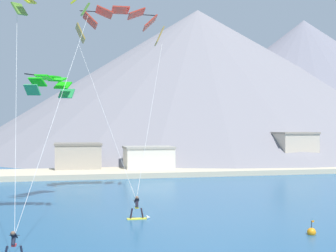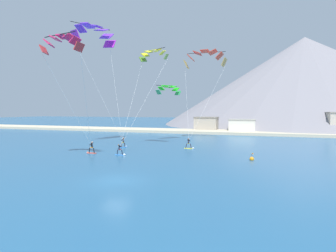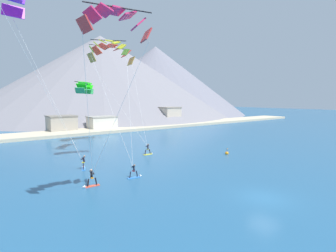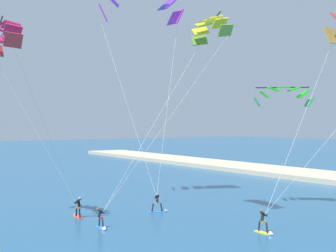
{
  "view_description": "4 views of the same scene",
  "coord_description": "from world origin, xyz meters",
  "px_view_note": "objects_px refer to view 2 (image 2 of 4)",
  "views": [
    {
      "loc": [
        -3.79,
        -12.85,
        6.85
      ],
      "look_at": [
        2.78,
        16.13,
        6.86
      ],
      "focal_mm": 50.0,
      "sensor_mm": 36.0,
      "label": 1
    },
    {
      "loc": [
        11.7,
        -20.6,
        6.32
      ],
      "look_at": [
        0.66,
        13.05,
        4.19
      ],
      "focal_mm": 28.0,
      "sensor_mm": 36.0,
      "label": 2
    },
    {
      "loc": [
        -20.2,
        -12.51,
        8.72
      ],
      "look_at": [
        2.22,
        16.83,
        4.8
      ],
      "focal_mm": 28.0,
      "sensor_mm": 36.0,
      "label": 3
    },
    {
      "loc": [
        25.91,
        -2.82,
        7.82
      ],
      "look_at": [
        -2.28,
        15.52,
        7.69
      ],
      "focal_mm": 50.0,
      "sensor_mm": 36.0,
      "label": 4
    }
  ],
  "objects_px": {
    "kitesurfer_near_trail": "(91,149)",
    "parafoil_kite_near_lead": "(154,54)",
    "kitesurfer_near_lead": "(121,152)",
    "parafoil_kite_mid_center": "(205,57)",
    "kitesurfer_mid_center": "(190,145)",
    "parafoil_kite_far_left": "(94,33)",
    "parafoil_kite_distant_high_outer": "(168,89)",
    "kitesurfer_far_left": "(124,144)",
    "parafoil_kite_near_trail": "(62,42)",
    "race_marker_buoy": "(252,159)"
  },
  "relations": [
    {
      "from": "kitesurfer_near_lead",
      "to": "parafoil_kite_mid_center",
      "type": "distance_m",
      "value": 28.63
    },
    {
      "from": "kitesurfer_near_trail",
      "to": "parafoil_kite_distant_high_outer",
      "type": "relative_size",
      "value": 0.35
    },
    {
      "from": "parafoil_kite_near_trail",
      "to": "parafoil_kite_distant_high_outer",
      "type": "bearing_deg",
      "value": 75.89
    },
    {
      "from": "kitesurfer_near_trail",
      "to": "kitesurfer_mid_center",
      "type": "relative_size",
      "value": 1.0
    },
    {
      "from": "kitesurfer_mid_center",
      "to": "parafoil_kite_distant_high_outer",
      "type": "relative_size",
      "value": 0.34
    },
    {
      "from": "kitesurfer_mid_center",
      "to": "parafoil_kite_distant_high_outer",
      "type": "xyz_separation_m",
      "value": [
        -6.57,
        8.89,
        10.12
      ]
    },
    {
      "from": "kitesurfer_near_lead",
      "to": "parafoil_kite_mid_center",
      "type": "relative_size",
      "value": 0.1
    },
    {
      "from": "kitesurfer_near_lead",
      "to": "parafoil_kite_mid_center",
      "type": "xyz_separation_m",
      "value": [
        7.86,
        21.76,
        16.86
      ]
    },
    {
      "from": "kitesurfer_far_left",
      "to": "parafoil_kite_near_trail",
      "type": "relative_size",
      "value": 0.13
    },
    {
      "from": "kitesurfer_far_left",
      "to": "parafoil_kite_far_left",
      "type": "relative_size",
      "value": 0.09
    },
    {
      "from": "parafoil_kite_near_lead",
      "to": "parafoil_kite_near_trail",
      "type": "distance_m",
      "value": 16.06
    },
    {
      "from": "kitesurfer_far_left",
      "to": "parafoil_kite_mid_center",
      "type": "height_order",
      "value": "parafoil_kite_mid_center"
    },
    {
      "from": "kitesurfer_far_left",
      "to": "race_marker_buoy",
      "type": "height_order",
      "value": "kitesurfer_far_left"
    },
    {
      "from": "kitesurfer_mid_center",
      "to": "kitesurfer_near_lead",
      "type": "bearing_deg",
      "value": -130.22
    },
    {
      "from": "parafoil_kite_distant_high_outer",
      "to": "parafoil_kite_mid_center",
      "type": "bearing_deg",
      "value": 29.15
    },
    {
      "from": "parafoil_kite_mid_center",
      "to": "parafoil_kite_distant_high_outer",
      "type": "xyz_separation_m",
      "value": [
        -6.7,
        -3.74,
        -6.64
      ]
    },
    {
      "from": "parafoil_kite_distant_high_outer",
      "to": "kitesurfer_far_left",
      "type": "bearing_deg",
      "value": -112.1
    },
    {
      "from": "parafoil_kite_mid_center",
      "to": "parafoil_kite_distant_high_outer",
      "type": "distance_m",
      "value": 10.15
    },
    {
      "from": "parafoil_kite_near_lead",
      "to": "parafoil_kite_near_trail",
      "type": "xyz_separation_m",
      "value": [
        -6.26,
        -14.74,
        -1.13
      ]
    },
    {
      "from": "parafoil_kite_near_lead",
      "to": "parafoil_kite_distant_high_outer",
      "type": "distance_m",
      "value": 10.34
    },
    {
      "from": "kitesurfer_mid_center",
      "to": "kitesurfer_far_left",
      "type": "xyz_separation_m",
      "value": [
        -11.0,
        -2.02,
        -0.0
      ]
    },
    {
      "from": "parafoil_kite_far_left",
      "to": "race_marker_buoy",
      "type": "relative_size",
      "value": 20.05
    },
    {
      "from": "kitesurfer_near_trail",
      "to": "parafoil_kite_near_lead",
      "type": "relative_size",
      "value": 0.12
    },
    {
      "from": "race_marker_buoy",
      "to": "parafoil_kite_distant_high_outer",
      "type": "bearing_deg",
      "value": 135.37
    },
    {
      "from": "kitesurfer_far_left",
      "to": "parafoil_kite_near_lead",
      "type": "relative_size",
      "value": 0.12
    },
    {
      "from": "parafoil_kite_near_trail",
      "to": "parafoil_kite_far_left",
      "type": "height_order",
      "value": "parafoil_kite_far_left"
    },
    {
      "from": "kitesurfer_near_lead",
      "to": "parafoil_kite_far_left",
      "type": "height_order",
      "value": "parafoil_kite_far_left"
    },
    {
      "from": "kitesurfer_near_lead",
      "to": "kitesurfer_mid_center",
      "type": "height_order",
      "value": "kitesurfer_mid_center"
    },
    {
      "from": "kitesurfer_near_trail",
      "to": "parafoil_kite_distant_high_outer",
      "type": "distance_m",
      "value": 21.46
    },
    {
      "from": "kitesurfer_far_left",
      "to": "race_marker_buoy",
      "type": "bearing_deg",
      "value": -14.18
    },
    {
      "from": "kitesurfer_far_left",
      "to": "parafoil_kite_near_trail",
      "type": "distance_m",
      "value": 19.11
    },
    {
      "from": "kitesurfer_mid_center",
      "to": "kitesurfer_near_trail",
      "type": "bearing_deg",
      "value": -145.0
    },
    {
      "from": "kitesurfer_near_lead",
      "to": "parafoil_kite_near_lead",
      "type": "xyz_separation_m",
      "value": [
        1.44,
        9.01,
        15.27
      ]
    },
    {
      "from": "kitesurfer_near_trail",
      "to": "parafoil_kite_near_trail",
      "type": "height_order",
      "value": "parafoil_kite_near_trail"
    },
    {
      "from": "kitesurfer_near_trail",
      "to": "parafoil_kite_mid_center",
      "type": "xyz_separation_m",
      "value": [
        12.95,
        21.6,
        16.75
      ]
    },
    {
      "from": "kitesurfer_mid_center",
      "to": "parafoil_kite_far_left",
      "type": "bearing_deg",
      "value": -179.83
    },
    {
      "from": "kitesurfer_mid_center",
      "to": "parafoil_kite_distant_high_outer",
      "type": "distance_m",
      "value": 14.99
    },
    {
      "from": "parafoil_kite_near_trail",
      "to": "race_marker_buoy",
      "type": "distance_m",
      "value": 27.67
    },
    {
      "from": "parafoil_kite_near_lead",
      "to": "parafoil_kite_mid_center",
      "type": "bearing_deg",
      "value": 63.3
    },
    {
      "from": "parafoil_kite_near_lead",
      "to": "parafoil_kite_distant_high_outer",
      "type": "relative_size",
      "value": 2.95
    },
    {
      "from": "race_marker_buoy",
      "to": "kitesurfer_far_left",
      "type": "bearing_deg",
      "value": 165.82
    },
    {
      "from": "parafoil_kite_distant_high_outer",
      "to": "race_marker_buoy",
      "type": "bearing_deg",
      "value": -44.63
    },
    {
      "from": "parafoil_kite_mid_center",
      "to": "race_marker_buoy",
      "type": "relative_size",
      "value": 16.96
    },
    {
      "from": "kitesurfer_near_lead",
      "to": "parafoil_kite_far_left",
      "type": "relative_size",
      "value": 0.09
    },
    {
      "from": "kitesurfer_mid_center",
      "to": "parafoil_kite_mid_center",
      "type": "bearing_deg",
      "value": 89.41
    },
    {
      "from": "kitesurfer_near_lead",
      "to": "parafoil_kite_near_trail",
      "type": "xyz_separation_m",
      "value": [
        -4.82,
        -5.74,
        14.15
      ]
    },
    {
      "from": "kitesurfer_far_left",
      "to": "parafoil_kite_near_lead",
      "type": "bearing_deg",
      "value": 21.79
    },
    {
      "from": "kitesurfer_near_lead",
      "to": "kitesurfer_near_trail",
      "type": "height_order",
      "value": "kitesurfer_near_trail"
    },
    {
      "from": "parafoil_kite_near_lead",
      "to": "race_marker_buoy",
      "type": "height_order",
      "value": "parafoil_kite_near_lead"
    },
    {
      "from": "parafoil_kite_near_trail",
      "to": "parafoil_kite_distant_high_outer",
      "type": "height_order",
      "value": "parafoil_kite_near_trail"
    }
  ]
}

